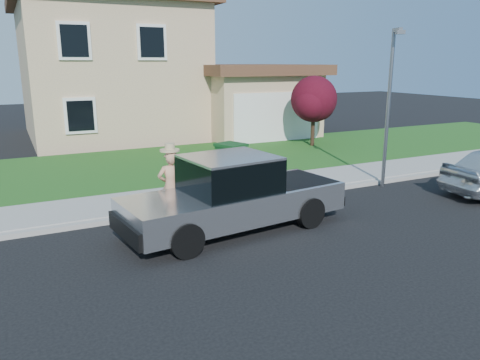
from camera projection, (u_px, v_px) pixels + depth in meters
name	position (u px, v px, depth m)	size (l,w,h in m)	color
ground	(280.00, 243.00, 10.07)	(80.00, 80.00, 0.00)	black
curb	(256.00, 200.00, 13.00)	(40.00, 0.20, 0.12)	gray
sidewalk	(239.00, 190.00, 13.95)	(40.00, 2.00, 0.15)	gray
lawn	(187.00, 162.00, 17.86)	(40.00, 7.00, 0.10)	#154B19
house	(137.00, 74.00, 24.06)	(14.00, 11.30, 6.85)	tan
pickup_truck	(234.00, 196.00, 10.67)	(5.50, 2.40, 1.75)	black
woman	(171.00, 185.00, 11.21)	(0.68, 0.48, 1.92)	tan
ornamental_tree	(314.00, 101.00, 20.71)	(2.26, 2.04, 3.10)	black
trash_bin	(231.00, 162.00, 14.57)	(0.97, 1.03, 1.18)	#103E17
street_lamp	(390.00, 100.00, 13.92)	(0.38, 0.61, 4.72)	slate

